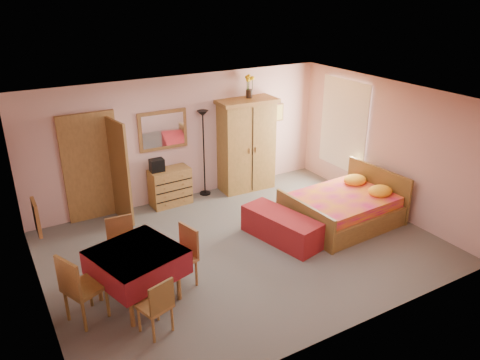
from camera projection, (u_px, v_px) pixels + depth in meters
floor at (244, 247)px, 8.17m from camera, size 6.50×6.50×0.00m
ceiling at (244, 101)px, 7.16m from camera, size 6.50×6.50×0.00m
wall_back at (182, 139)px, 9.66m from camera, size 6.50×0.10×2.60m
wall_front at (349, 248)px, 5.67m from camera, size 6.50×0.10×2.60m
wall_left at (32, 227)px, 6.16m from camera, size 0.10×5.00×2.60m
wall_right at (386, 147)px, 9.17m from camera, size 0.10×5.00×2.60m
doorway at (92, 168)px, 8.86m from camera, size 1.06×0.12×2.15m
window at (344, 125)px, 10.05m from camera, size 0.08×1.40×1.95m
picture_left at (36, 217)px, 5.54m from camera, size 0.04×0.32×0.42m
picture_back at (278, 113)px, 10.62m from camera, size 0.30×0.04×0.40m
chest_of_drawers at (170, 187)px, 9.63m from camera, size 0.84×0.45×0.78m
wall_mirror at (163, 130)px, 9.35m from camera, size 1.01×0.07×0.80m
stereo at (157, 165)px, 9.33m from camera, size 0.28×0.20×0.26m
floor_lamp at (204, 154)px, 9.89m from camera, size 0.28×0.28×1.87m
wardrobe at (246, 145)px, 10.17m from camera, size 1.32×0.71×2.02m
sunflower_vase at (249, 86)px, 9.79m from camera, size 0.21×0.21×0.49m
bed at (343, 201)px, 8.86m from camera, size 2.08×1.68×0.93m
bench at (281, 227)px, 8.33m from camera, size 0.88×1.60×0.50m
dining_table at (138, 276)px, 6.67m from camera, size 1.38×1.38×0.82m
chair_south at (154, 305)px, 6.05m from camera, size 0.47×0.47×0.83m
chair_north at (124, 248)px, 7.28m from camera, size 0.46×0.46×0.92m
chair_west at (85, 287)px, 6.25m from camera, size 0.62×0.62×1.03m
chair_east at (179, 259)px, 6.97m from camera, size 0.52×0.52×0.94m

